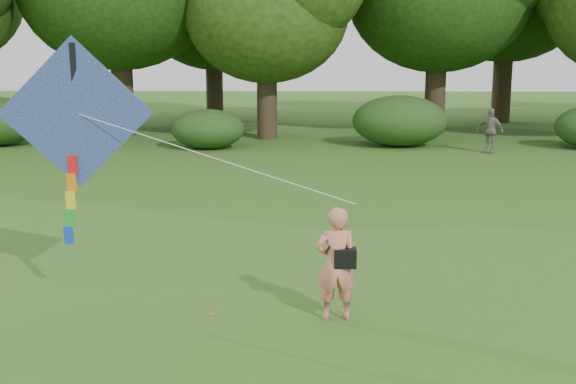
{
  "coord_description": "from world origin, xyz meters",
  "views": [
    {
      "loc": [
        -0.56,
        -8.73,
        3.7
      ],
      "look_at": [
        -0.78,
        2.0,
        1.5
      ],
      "focal_mm": 45.0,
      "sensor_mm": 36.0,
      "label": 1
    }
  ],
  "objects_px": {
    "bystander_left": "(65,124)",
    "bystander_right": "(490,131)",
    "flying_kite": "(77,117)",
    "man_kite_flyer": "(336,264)"
  },
  "relations": [
    {
      "from": "man_kite_flyer",
      "to": "bystander_left",
      "type": "relative_size",
      "value": 0.94
    },
    {
      "from": "man_kite_flyer",
      "to": "flying_kite",
      "type": "bearing_deg",
      "value": -16.05
    },
    {
      "from": "bystander_right",
      "to": "flying_kite",
      "type": "relative_size",
      "value": 0.32
    },
    {
      "from": "flying_kite",
      "to": "man_kite_flyer",
      "type": "bearing_deg",
      "value": -9.87
    },
    {
      "from": "bystander_right",
      "to": "flying_kite",
      "type": "xyz_separation_m",
      "value": [
        -9.62,
        -14.97,
        1.93
      ]
    },
    {
      "from": "man_kite_flyer",
      "to": "bystander_left",
      "type": "xyz_separation_m",
      "value": [
        -9.14,
        16.66,
        0.05
      ]
    },
    {
      "from": "bystander_left",
      "to": "flying_kite",
      "type": "xyz_separation_m",
      "value": [
        5.52,
        -16.03,
        1.86
      ]
    },
    {
      "from": "bystander_left",
      "to": "bystander_right",
      "type": "distance_m",
      "value": 15.18
    },
    {
      "from": "bystander_left",
      "to": "bystander_right",
      "type": "relative_size",
      "value": 1.08
    },
    {
      "from": "bystander_left",
      "to": "flying_kite",
      "type": "bearing_deg",
      "value": -85.93
    }
  ]
}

